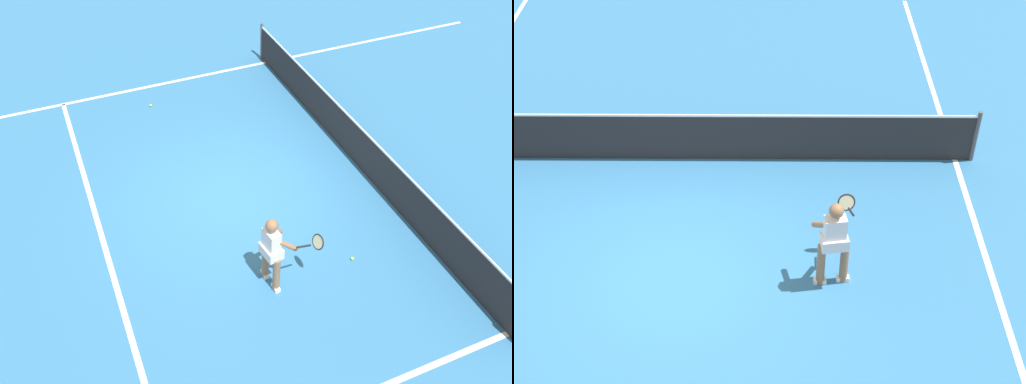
{
  "view_description": "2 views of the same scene",
  "coord_description": "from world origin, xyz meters",
  "views": [
    {
      "loc": [
        8.13,
        -2.87,
        7.75
      ],
      "look_at": [
        0.97,
        0.16,
        0.82
      ],
      "focal_mm": 38.41,
      "sensor_mm": 36.0,
      "label": 1
    },
    {
      "loc": [
        1.57,
        -8.03,
        8.2
      ],
      "look_at": [
        1.51,
        0.8,
        0.97
      ],
      "focal_mm": 51.04,
      "sensor_mm": 36.0,
      "label": 2
    }
  ],
  "objects": [
    {
      "name": "tennis_ball_mid",
      "position": [
        2.58,
        1.43,
        0.03
      ],
      "size": [
        0.07,
        0.07,
        0.07
      ],
      "primitive_type": "sphere",
      "color": "#D1E533",
      "rests_on": "ground"
    },
    {
      "name": "tennis_player",
      "position": [
        2.47,
        -0.17,
        0.85
      ],
      "size": [
        0.72,
        1.01,
        1.55
      ],
      "color": "#8C6647",
      "rests_on": "ground"
    },
    {
      "name": "service_line_marking",
      "position": [
        0.0,
        -2.77,
        0.0
      ],
      "size": [
        9.96,
        0.1,
        0.01
      ],
      "primitive_type": "cube",
      "color": "white",
      "rests_on": "ground"
    },
    {
      "name": "sideline_left_marking",
      "position": [
        -4.98,
        0.0,
        0.0
      ],
      "size": [
        0.1,
        19.85,
        0.01
      ],
      "primitive_type": "cube",
      "color": "white",
      "rests_on": "ground"
    },
    {
      "name": "tennis_ball_near",
      "position": [
        -4.0,
        -0.7,
        0.03
      ],
      "size": [
        0.07,
        0.07,
        0.07
      ],
      "primitive_type": "sphere",
      "color": "#D1E533",
      "rests_on": "ground"
    },
    {
      "name": "court_net",
      "position": [
        0.0,
        2.97,
        0.5
      ],
      "size": [
        10.64,
        0.08,
        1.06
      ],
      "color": "#4C4C51",
      "rests_on": "ground"
    },
    {
      "name": "ground_plane",
      "position": [
        0.0,
        0.0,
        0.0
      ],
      "size": [
        28.4,
        28.4,
        0.0
      ],
      "primitive_type": "plane",
      "color": "teal"
    }
  ]
}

